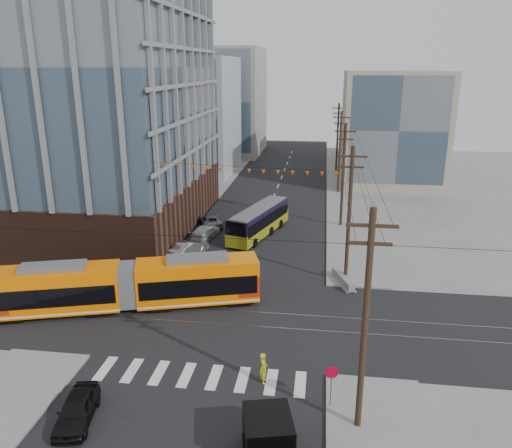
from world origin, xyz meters
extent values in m
plane|color=slate|center=(0.00, 0.00, 0.00)|extent=(160.00, 160.00, 0.00)
cube|color=#381E16|center=(-22.00, 23.00, 14.30)|extent=(30.00, 25.00, 28.60)
cube|color=#8C99A5|center=(-17.00, 52.00, 9.00)|extent=(18.00, 16.00, 18.00)
cube|color=gray|center=(16.00, 48.00, 8.00)|extent=(14.00, 14.00, 16.00)
cube|color=gray|center=(-14.00, 72.00, 10.00)|extent=(16.00, 18.00, 20.00)
cube|color=#8C99A5|center=(18.00, 68.00, 7.00)|extent=(16.00, 16.00, 14.00)
cylinder|color=black|center=(8.50, -6.00, 5.50)|extent=(0.30, 0.30, 11.00)
cylinder|color=black|center=(8.50, 56.00, 5.50)|extent=(0.30, 0.30, 11.00)
imported|color=black|center=(-5.05, -7.41, 0.67)|extent=(2.27, 4.14, 1.34)
imported|color=#919398|center=(-5.49, 15.08, 0.70)|extent=(3.13, 4.46, 1.40)
imported|color=#B5B5B5|center=(-5.12, 20.07, 0.66)|extent=(2.63, 4.81, 1.32)
imported|color=#565C65|center=(-5.50, 24.01, 0.64)|extent=(3.68, 5.09, 1.29)
imported|color=#F8FD25|center=(3.59, -3.06, 0.90)|extent=(0.59, 0.75, 1.81)
cube|color=slate|center=(8.30, 10.68, 0.36)|extent=(1.98, 3.67, 0.72)
camera|label=1|loc=(6.34, -26.42, 16.60)|focal=35.00mm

